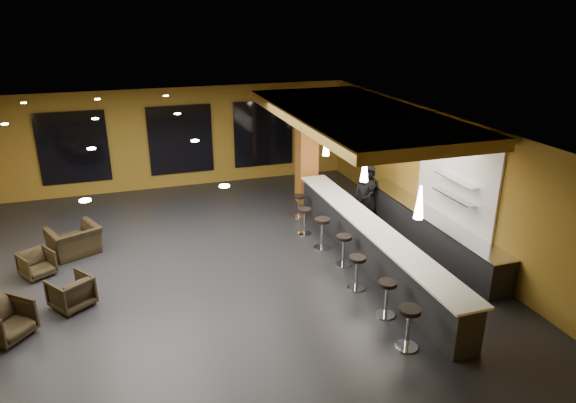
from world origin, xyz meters
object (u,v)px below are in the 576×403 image
object	(u,v)px
bar_counter	(370,244)
staff_a	(363,199)
pendant_1	(365,168)
armchair_c	(37,264)
prep_counter	(428,229)
bar_stool_5	(305,218)
pendant_2	(326,144)
armchair_d	(74,241)
armchair_b	(71,292)
bar_stool_0	(409,323)
bar_stool_1	(387,294)
bar_stool_3	(344,246)
column	(307,150)
bar_stool_2	(357,268)
staff_c	(368,190)
bar_stool_6	(299,203)
armchair_a	(6,321)
pendant_0	(420,202)
bar_stool_4	(322,229)
staff_b	(369,189)

from	to	relation	value
bar_counter	staff_a	xyz separation A→B (m)	(0.93, 2.32, 0.27)
pendant_1	armchair_c	size ratio (longest dim) A/B	1.00
prep_counter	bar_stool_5	world-z (taller)	prep_counter
bar_counter	armchair_c	bearing A→B (deg)	166.79
pendant_2	armchair_d	distance (m)	7.32
armchair_b	bar_stool_0	xyz separation A→B (m)	(6.08, -3.48, 0.20)
bar_stool_1	bar_stool_3	xyz separation A→B (m)	(0.07, 2.34, 0.00)
pendant_1	bar_stool_0	distance (m)	4.34
pendant_2	column	bearing A→B (deg)	90.00
pendant_2	bar_stool_2	size ratio (longest dim) A/B	0.87
staff_c	bar_stool_6	xyz separation A→B (m)	(-2.08, 0.43, -0.34)
bar_counter	bar_stool_6	world-z (taller)	bar_counter
staff_c	armchair_a	size ratio (longest dim) A/B	1.93
pendant_2	armchair_a	bearing A→B (deg)	-155.53
pendant_0	bar_stool_4	bearing A→B (deg)	104.62
armchair_c	bar_counter	bearing A→B (deg)	-44.97
staff_a	bar_stool_3	xyz separation A→B (m)	(-1.60, -2.24, -0.26)
bar_stool_2	bar_stool_4	distance (m)	2.20
armchair_d	bar_stool_3	bearing A→B (deg)	132.82
staff_c	bar_stool_2	distance (m)	4.59
pendant_0	bar_stool_0	world-z (taller)	pendant_0
bar_counter	bar_stool_2	world-z (taller)	bar_counter
bar_stool_6	pendant_0	bearing A→B (deg)	-82.69
column	staff_b	distance (m)	2.35
prep_counter	staff_b	size ratio (longest dim) A/B	3.84
pendant_0	bar_stool_1	bearing A→B (deg)	-160.54
armchair_d	bar_stool_0	world-z (taller)	bar_stool_0
bar_stool_5	armchair_a	bearing A→B (deg)	-158.47
staff_c	bar_stool_1	distance (m)	5.62
armchair_d	bar_stool_0	xyz separation A→B (m)	(6.16, -6.15, 0.17)
bar_stool_3	bar_stool_4	distance (m)	1.07
armchair_a	bar_stool_0	size ratio (longest dim) A/B	0.96
prep_counter	bar_stool_6	bearing A→B (deg)	133.27
armchair_d	bar_stool_5	xyz separation A→B (m)	(6.10, -0.66, 0.11)
pendant_0	bar_stool_4	world-z (taller)	pendant_0
prep_counter	armchair_a	world-z (taller)	prep_counter
pendant_1	armchair_d	world-z (taller)	pendant_1
prep_counter	staff_b	bearing A→B (deg)	101.26
bar_counter	column	xyz separation A→B (m)	(0.00, 4.60, 1.25)
staff_b	bar_stool_4	xyz separation A→B (m)	(-2.31, -1.92, -0.24)
bar_stool_3	bar_counter	bearing A→B (deg)	-6.48
bar_stool_3	bar_stool_6	distance (m)	3.28
armchair_d	bar_stool_0	bearing A→B (deg)	111.01
column	pendant_1	xyz separation A→B (m)	(0.00, -4.10, 0.60)
bar_counter	bar_stool_5	xyz separation A→B (m)	(-0.95, 2.14, -0.01)
pendant_1	bar_stool_1	bearing A→B (deg)	-105.01
armchair_a	bar_stool_4	size ratio (longest dim) A/B	0.97
armchair_b	bar_stool_1	world-z (taller)	bar_stool_1
pendant_2	armchair_b	world-z (taller)	pendant_2
column	bar_stool_5	bearing A→B (deg)	-111.03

